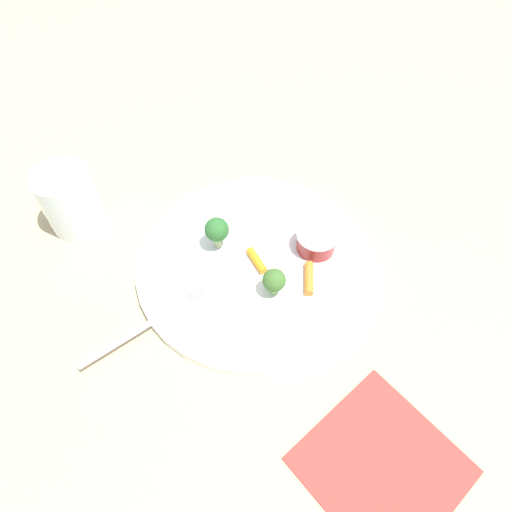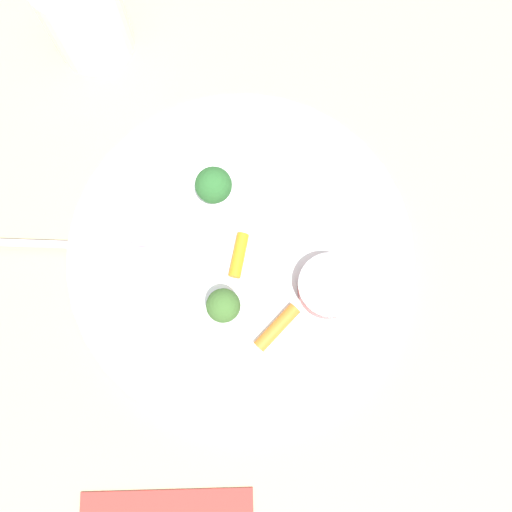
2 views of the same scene
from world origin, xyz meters
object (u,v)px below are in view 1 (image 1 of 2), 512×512
Objects in this scene: plate at (255,262)px; carrot_stick_0 at (253,262)px; drinking_glass at (70,200)px; sauce_cup at (316,241)px; broccoli_floret_1 at (217,230)px; fork at (149,324)px; carrot_stick_1 at (309,278)px; broccoli_floret_0 at (276,280)px; napkin at (382,465)px.

carrot_stick_0 is at bearing 49.83° from plate.
drinking_glass reaches higher than plate.
plate is 0.27m from drinking_glass.
broccoli_floret_1 is at bearing -26.86° from sauce_cup.
carrot_stick_1 is at bearing 172.64° from fork.
broccoli_floret_0 is at bearing 110.75° from broccoli_floret_1.
plate is at bearing -10.93° from sauce_cup.
napkin is at bearing 91.91° from plate.
carrot_stick_1 is at bearing 128.63° from broccoli_floret_1.
sauce_cup is at bearing 173.21° from carrot_stick_0.
fork is (0.16, -0.02, -0.02)m from broccoli_floret_0.
fork is 1.88× the size of drinking_glass.
carrot_stick_0 is at bearing -169.59° from fork.
broccoli_floret_0 is 0.82× the size of broccoli_floret_1.
drinking_glass is at bearing -39.77° from broccoli_floret_1.
plate is at bearing -130.17° from carrot_stick_0.
sauce_cup is 0.24m from fork.
carrot_stick_1 is 0.35m from drinking_glass.
sauce_cup is 1.17× the size of carrot_stick_1.
carrot_stick_0 is (0.09, -0.01, -0.01)m from sauce_cup.
plate is at bearing -51.18° from carrot_stick_1.
fork is at bearing 12.08° from plate.
carrot_stick_1 is (0.04, 0.04, -0.01)m from sauce_cup.
sauce_cup is 0.38× the size of napkin.
drinking_glass is (0.04, -0.22, 0.03)m from fork.
carrot_stick_0 is 0.16m from fork.
plate is at bearing 128.36° from broccoli_floret_1.
plate is at bearing 137.77° from drinking_glass.
drinking_glass is (0.20, -0.24, 0.01)m from broccoli_floret_0.
sauce_cup is 1.35× the size of broccoli_floret_0.
carrot_stick_1 is at bearing 134.28° from carrot_stick_0.
carrot_stick_0 is at bearing -6.79° from sauce_cup.
broccoli_floret_0 is 0.45× the size of drinking_glass.
carrot_stick_0 is at bearing -45.72° from carrot_stick_1.
drinking_glass is 0.51m from napkin.
fork is (0.21, -0.03, -0.00)m from carrot_stick_1.
sauce_cup reaches higher than carrot_stick_0.
sauce_cup reaches higher than napkin.
plate is 6.37× the size of broccoli_floret_1.
drinking_glass reaches higher than broccoli_floret_0.
plate is 3.49× the size of drinking_glass.
napkin is (0.04, 0.22, -0.02)m from carrot_stick_1.
fork reaches higher than napkin.
carrot_stick_1 is 0.21m from fork.
broccoli_floret_0 is 0.28× the size of napkin.
broccoli_floret_0 is at bearing -5.74° from carrot_stick_1.
drinking_glass is (0.25, -0.24, 0.03)m from carrot_stick_1.
fork is (0.16, 0.03, 0.01)m from plate.
plate is at bearing -86.93° from broccoli_floret_0.
carrot_stick_1 is at bearing 128.82° from plate.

